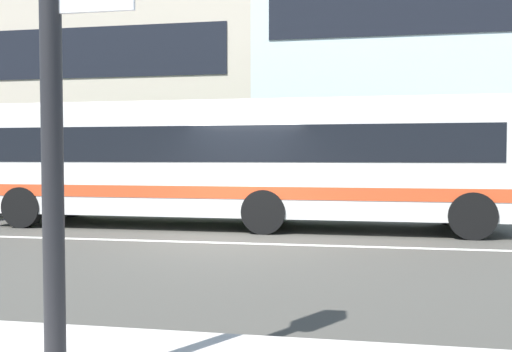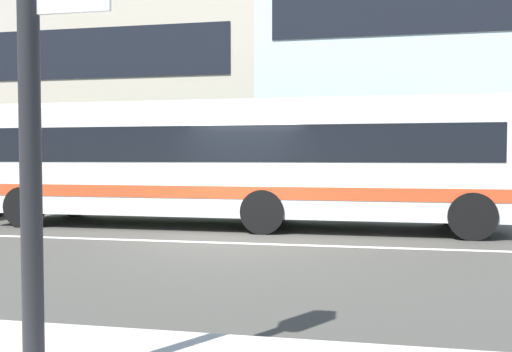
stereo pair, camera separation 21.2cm
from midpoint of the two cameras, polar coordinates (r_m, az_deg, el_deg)
name	(u,v)px [view 1 (the left image)]	position (r m, az deg, el deg)	size (l,w,h in m)	color
ground_plane	(233,243)	(10.33, -3.23, -7.52)	(160.00, 160.00, 0.00)	#403D38
lane_centre_line	(233,243)	(10.33, -3.23, -7.50)	(60.00, 0.16, 0.01)	silver
hedge_row_far	(157,198)	(17.47, -11.33, -2.41)	(14.22, 1.10, 0.72)	#337234
apartment_block_left	(49,92)	(30.11, -22.38, 8.70)	(24.13, 11.00, 10.51)	#C2B39C
apartment_block_right	(460,54)	(26.50, 21.61, 12.54)	(18.15, 11.00, 13.17)	silver
transit_bus	(240,159)	(12.70, -2.26, 1.94)	(12.47, 2.75, 3.05)	silver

